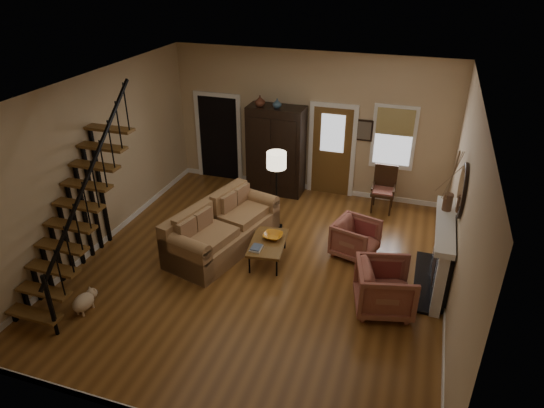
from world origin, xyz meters
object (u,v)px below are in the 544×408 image
(armoire, at_px, (276,151))
(floor_lamp, at_px, (276,192))
(sofa, at_px, (223,228))
(side_chair, at_px, (383,190))
(armchair_right, at_px, (356,238))
(armchair_left, at_px, (385,288))
(coffee_table, at_px, (268,251))

(armoire, bearing_deg, floor_lamp, -72.13)
(sofa, height_order, side_chair, side_chair)
(armoire, height_order, armchair_right, armoire)
(armoire, height_order, side_chair, armoire)
(armoire, distance_m, floor_lamp, 1.79)
(sofa, xyz_separation_m, armchair_left, (3.18, -0.88, -0.04))
(coffee_table, bearing_deg, side_chair, 56.02)
(armchair_right, relative_size, floor_lamp, 0.46)
(armchair_right, xyz_separation_m, side_chair, (0.27, 1.96, 0.15))
(floor_lamp, bearing_deg, side_chair, 36.64)
(armchair_left, bearing_deg, side_chair, -6.53)
(sofa, distance_m, armchair_left, 3.30)
(armoire, relative_size, side_chair, 2.06)
(armoire, distance_m, coffee_table, 3.08)
(sofa, bearing_deg, side_chair, 57.16)
(side_chair, bearing_deg, coffee_table, -123.98)
(coffee_table, height_order, armchair_left, armchair_left)
(floor_lamp, distance_m, side_chair, 2.52)
(coffee_table, height_order, floor_lamp, floor_lamp)
(armoire, height_order, coffee_table, armoire)
(sofa, xyz_separation_m, armchair_right, (2.48, 0.56, -0.10))
(armoire, relative_size, coffee_table, 1.97)
(armchair_right, distance_m, floor_lamp, 1.86)
(armchair_left, relative_size, side_chair, 0.90)
(sofa, height_order, armchair_right, sofa)
(armchair_left, xyz_separation_m, side_chair, (-0.43, 3.40, 0.09))
(sofa, xyz_separation_m, floor_lamp, (0.75, 1.03, 0.40))
(sofa, relative_size, armchair_left, 2.67)
(armoire, bearing_deg, armchair_left, -50.37)
(armchair_left, height_order, armchair_right, armchair_left)
(armoire, distance_m, side_chair, 2.61)
(armchair_left, bearing_deg, floor_lamp, 38.18)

